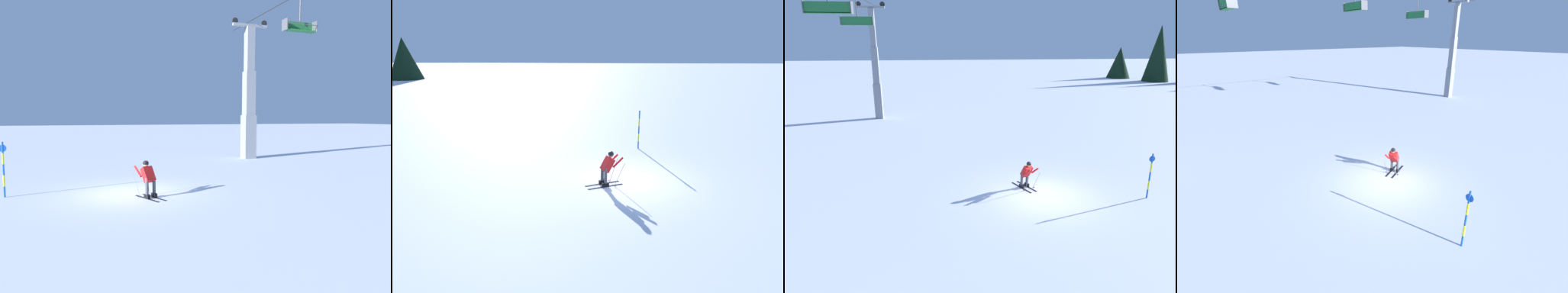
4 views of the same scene
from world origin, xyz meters
The scene contains 6 objects.
ground_plane centered at (0.00, 0.00, 0.00)m, with size 260.00×260.00×0.00m, color white.
skier_carving_main centered at (0.98, 0.59, 0.83)m, with size 1.65×1.15×1.58m.
lift_tower_far centered at (18.99, 10.36, 4.37)m, with size 0.69×2.48×10.42m.
chairlift_seat_second centered at (5.65, 10.36, 8.74)m, with size 0.61×2.43×1.88m.
chairlift_seat_middle centered at (12.73, 10.36, 8.48)m, with size 0.61×2.29×2.16m.
trail_marker_pole centered at (-0.83, -4.75, 1.18)m, with size 0.07×0.28×2.18m.
Camera 3 is at (-14.63, 4.87, 7.04)m, focal length 31.88 mm.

